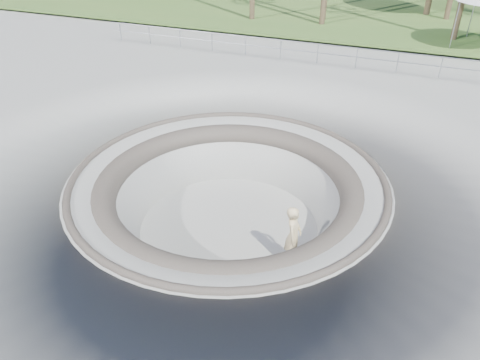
{
  "coord_description": "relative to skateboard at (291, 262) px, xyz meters",
  "views": [
    {
      "loc": [
        5.05,
        -11.77,
        7.93
      ],
      "look_at": [
        0.34,
        0.19,
        -0.1
      ],
      "focal_mm": 35.0,
      "sensor_mm": 36.0,
      "label": 1
    }
  ],
  "objects": [
    {
      "name": "ground",
      "position": [
        -2.53,
        1.07,
        1.84
      ],
      "size": [
        180.0,
        180.0,
        0.0
      ],
      "primitive_type": "plane",
      "color": "gray",
      "rests_on": "ground"
    },
    {
      "name": "skate_bowl",
      "position": [
        -2.53,
        1.07,
        0.01
      ],
      "size": [
        14.0,
        14.0,
        4.1
      ],
      "color": "gray",
      "rests_on": "ground"
    },
    {
      "name": "distant_hills",
      "position": [
        1.25,
        58.24,
        -5.18
      ],
      "size": [
        103.2,
        45.0,
        28.6
      ],
      "color": "olive",
      "rests_on": "ground"
    },
    {
      "name": "safety_railing",
      "position": [
        -2.53,
        13.07,
        2.53
      ],
      "size": [
        25.0,
        0.06,
        1.03
      ],
      "color": "gray",
      "rests_on": "ground"
    },
    {
      "name": "skateboard",
      "position": [
        0.0,
        0.0,
        0.0
      ],
      "size": [
        0.75,
        0.46,
        0.08
      ],
      "color": "brown",
      "rests_on": "ground"
    },
    {
      "name": "skater",
      "position": [
        -0.0,
        -0.0,
        1.01
      ],
      "size": [
        0.54,
        0.77,
        1.99
      ],
      "primitive_type": "imported",
      "rotation": [
        0.0,
        0.0,
        1.66
      ],
      "color": "beige",
      "rests_on": "skateboard"
    }
  ]
}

